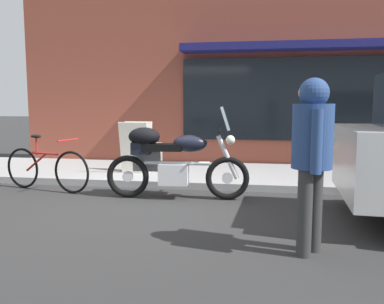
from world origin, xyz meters
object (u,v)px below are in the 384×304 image
at_px(parked_bicycle, 46,168).
at_px(pedestrian_walking, 312,145).
at_px(touring_motorcycle, 169,159).
at_px(sandwich_board_sign, 136,147).

bearing_deg(parked_bicycle, pedestrian_walking, -29.40).
bearing_deg(parked_bicycle, touring_motorcycle, -5.14).
bearing_deg(sandwich_board_sign, pedestrian_walking, -51.29).
height_order(touring_motorcycle, pedestrian_walking, pedestrian_walking).
xyz_separation_m(touring_motorcycle, parked_bicycle, (-2.14, 0.19, -0.23)).
bearing_deg(touring_motorcycle, sandwich_board_sign, 123.84).
relative_size(touring_motorcycle, parked_bicycle, 1.28).
bearing_deg(pedestrian_walking, parked_bicycle, 150.60).
relative_size(parked_bicycle, pedestrian_walking, 1.02).
xyz_separation_m(parked_bicycle, pedestrian_walking, (3.98, -2.24, 0.68)).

